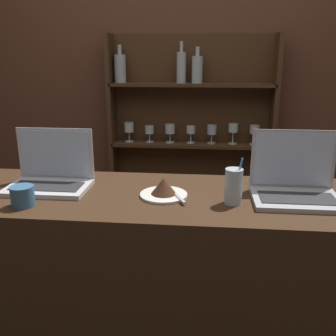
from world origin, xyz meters
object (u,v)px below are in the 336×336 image
(water_glass, at_px, (234,186))
(coffee_cup, at_px, (23,196))
(laptop_near, at_px, (51,174))
(laptop_far, at_px, (295,184))
(cake_plate, at_px, (164,189))

(water_glass, height_order, coffee_cup, water_glass)
(laptop_near, height_order, coffee_cup, laptop_near)
(coffee_cup, bearing_deg, laptop_far, 10.13)
(water_glass, xyz_separation_m, coffee_cup, (-0.75, -0.10, -0.03))
(laptop_near, relative_size, laptop_far, 1.00)
(coffee_cup, bearing_deg, laptop_near, 83.94)
(water_glass, bearing_deg, coffee_cup, -172.61)
(cake_plate, xyz_separation_m, coffee_cup, (-0.49, -0.14, 0.01))
(laptop_far, height_order, cake_plate, laptop_far)
(laptop_near, height_order, laptop_far, laptop_far)
(laptop_far, relative_size, coffee_cup, 3.87)
(water_glass, bearing_deg, cake_plate, 169.72)
(laptop_far, distance_m, cake_plate, 0.49)
(cake_plate, bearing_deg, coffee_cup, -163.64)
(cake_plate, distance_m, water_glass, 0.27)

